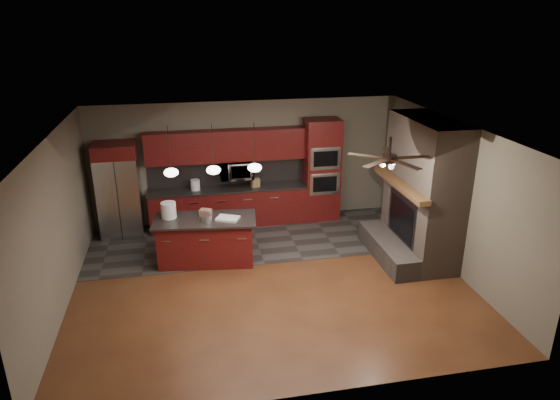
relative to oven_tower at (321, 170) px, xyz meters
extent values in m
plane|color=brown|center=(-1.70, -2.69, -1.19)|extent=(7.00, 7.00, 0.00)
cube|color=white|center=(-1.70, -2.69, 1.61)|extent=(7.00, 6.00, 0.02)
cube|color=#625B4F|center=(-1.70, 0.31, 0.21)|extent=(7.00, 0.02, 2.80)
cube|color=#625B4F|center=(1.80, -2.69, 0.21)|extent=(0.02, 6.00, 2.80)
cube|color=#625B4F|center=(-5.20, -2.69, 0.21)|extent=(0.02, 6.00, 2.80)
cube|color=#383632|center=(-1.70, -0.89, -1.19)|extent=(7.00, 2.40, 0.01)
cube|color=brown|center=(1.40, -2.29, 0.21)|extent=(0.80, 2.00, 2.80)
cube|color=#4A433D|center=(0.75, -2.29, -0.99)|extent=(0.50, 2.00, 0.40)
cube|color=#2D2D30|center=(1.02, -2.29, -0.37)|extent=(0.05, 1.20, 0.95)
cube|color=black|center=(1.00, -2.29, -0.37)|extent=(0.02, 1.00, 0.75)
cube|color=brown|center=(0.90, -2.29, 0.36)|extent=(0.22, 2.10, 0.10)
cube|color=maroon|center=(-2.18, 0.01, -0.76)|extent=(3.55, 0.60, 0.86)
cube|color=black|center=(-2.18, 0.01, -0.31)|extent=(3.59, 0.64, 0.04)
cube|color=black|center=(-2.18, 0.29, 0.01)|extent=(3.55, 0.03, 0.60)
cube|color=maroon|center=(-2.18, 0.13, 0.66)|extent=(3.55, 0.35, 0.70)
cube|color=maroon|center=(0.00, 0.01, 0.00)|extent=(0.80, 0.60, 2.38)
cube|color=silver|center=(0.00, -0.30, -0.24)|extent=(0.70, 0.03, 0.52)
cube|color=black|center=(0.00, -0.32, -0.24)|extent=(0.55, 0.02, 0.35)
cube|color=silver|center=(0.00, -0.30, 0.36)|extent=(0.70, 0.03, 0.52)
cube|color=black|center=(0.00, -0.32, 0.36)|extent=(0.55, 0.02, 0.35)
imported|color=silver|center=(-1.98, 0.06, 0.11)|extent=(0.73, 0.41, 0.50)
cube|color=silver|center=(-4.53, -0.07, -0.31)|extent=(0.89, 0.72, 1.77)
cube|color=#2D2D30|center=(-4.53, -0.44, -0.31)|extent=(0.02, 0.02, 1.75)
cube|color=silver|center=(-4.63, -0.45, -0.25)|extent=(0.03, 0.03, 0.89)
cube|color=silver|center=(-4.43, -0.45, -0.25)|extent=(0.03, 0.03, 0.89)
cube|color=maroon|center=(-4.53, -0.08, 0.73)|extent=(0.89, 0.72, 0.30)
cube|color=maroon|center=(-2.80, -1.75, -0.75)|extent=(1.87, 0.94, 0.88)
cube|color=black|center=(-2.80, -1.75, -0.29)|extent=(2.04, 1.11, 0.04)
cylinder|color=silver|center=(-3.47, -1.56, -0.12)|extent=(0.35, 0.35, 0.31)
cylinder|color=silver|center=(-2.77, -1.88, -0.21)|extent=(0.23, 0.23, 0.13)
cube|color=white|center=(-2.37, -1.86, -0.25)|extent=(0.50, 0.44, 0.04)
cube|color=#8E6249|center=(-2.77, -1.61, -0.20)|extent=(0.26, 0.23, 0.14)
cylinder|color=white|center=(-2.91, 0.01, -0.17)|extent=(0.26, 0.26, 0.24)
cube|color=olive|center=(-1.56, -0.04, -0.19)|extent=(0.21, 0.18, 0.20)
cylinder|color=black|center=(-3.35, -1.99, 1.22)|extent=(0.01, 0.01, 0.78)
ellipsoid|color=white|center=(-3.35, -1.99, 0.77)|extent=(0.26, 0.26, 0.16)
cylinder|color=black|center=(-2.60, -1.99, 1.22)|extent=(0.01, 0.01, 0.78)
ellipsoid|color=white|center=(-2.60, -1.99, 0.77)|extent=(0.26, 0.26, 0.16)
cylinder|color=black|center=(-1.85, -1.99, 1.22)|extent=(0.01, 0.01, 0.78)
ellipsoid|color=white|center=(-1.85, -1.99, 0.77)|extent=(0.26, 0.26, 0.16)
cylinder|color=black|center=(0.10, -3.49, 1.46)|extent=(0.04, 0.04, 0.30)
cylinder|color=black|center=(0.10, -3.49, 1.26)|extent=(0.24, 0.24, 0.12)
cube|color=black|center=(0.48, -3.49, 1.26)|extent=(0.60, 0.12, 0.01)
cube|color=black|center=(0.22, -3.13, 1.26)|extent=(0.30, 0.61, 0.01)
cube|color=black|center=(-0.21, -3.27, 1.26)|extent=(0.56, 0.45, 0.01)
cube|color=black|center=(-0.21, -3.72, 1.26)|extent=(0.56, 0.45, 0.01)
cube|color=black|center=(0.22, -3.85, 1.26)|extent=(0.30, 0.61, 0.01)
camera|label=1|loc=(-3.09, -10.66, 3.46)|focal=32.00mm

